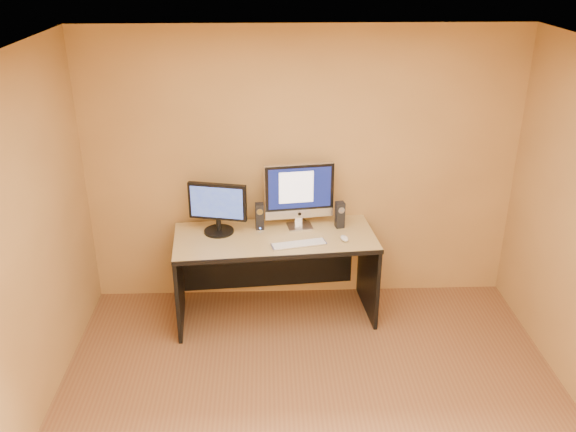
{
  "coord_description": "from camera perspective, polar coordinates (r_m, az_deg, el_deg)",
  "views": [
    {
      "loc": [
        -0.33,
        -3.31,
        3.2
      ],
      "look_at": [
        -0.15,
        1.47,
        1.06
      ],
      "focal_mm": 38.0,
      "sensor_mm": 36.0,
      "label": 1
    }
  ],
  "objects": [
    {
      "name": "walls",
      "position": [
        3.83,
        3.09,
        -5.74
      ],
      "size": [
        4.0,
        4.0,
        2.6
      ],
      "primitive_type": null,
      "color": "#AB7F45",
      "rests_on": "ground"
    },
    {
      "name": "ceiling",
      "position": [
        3.38,
        3.59,
        13.77
      ],
      "size": [
        4.0,
        4.0,
        0.0
      ],
      "primitive_type": "plane",
      "color": "white",
      "rests_on": "walls"
    },
    {
      "name": "desk",
      "position": [
        5.62,
        -1.19,
        -5.68
      ],
      "size": [
        1.84,
        0.93,
        0.82
      ],
      "primitive_type": null,
      "rotation": [
        0.0,
        0.0,
        0.08
      ],
      "color": "tan",
      "rests_on": "ground"
    },
    {
      "name": "imac",
      "position": [
        5.48,
        1.12,
        1.89
      ],
      "size": [
        0.66,
        0.32,
        0.61
      ],
      "primitive_type": null,
      "rotation": [
        0.0,
        0.0,
        0.13
      ],
      "color": "silver",
      "rests_on": "desk"
    },
    {
      "name": "second_monitor",
      "position": [
        5.43,
        -6.59,
        0.71
      ],
      "size": [
        0.58,
        0.38,
        0.47
      ],
      "primitive_type": null,
      "rotation": [
        0.0,
        0.0,
        -0.23
      ],
      "color": "black",
      "rests_on": "desk"
    },
    {
      "name": "speaker_left",
      "position": [
        5.52,
        -2.67,
        -0.02
      ],
      "size": [
        0.08,
        0.09,
        0.25
      ],
      "primitive_type": null,
      "rotation": [
        0.0,
        0.0,
        0.08
      ],
      "color": "black",
      "rests_on": "desk"
    },
    {
      "name": "speaker_right",
      "position": [
        5.57,
        4.88,
        0.12
      ],
      "size": [
        0.09,
        0.09,
        0.25
      ],
      "primitive_type": null,
      "rotation": [
        0.0,
        0.0,
        0.19
      ],
      "color": "black",
      "rests_on": "desk"
    },
    {
      "name": "keyboard",
      "position": [
        5.26,
        1.02,
        -2.64
      ],
      "size": [
        0.5,
        0.23,
        0.02
      ],
      "primitive_type": "cube",
      "rotation": [
        0.0,
        0.0,
        0.22
      ],
      "color": "silver",
      "rests_on": "desk"
    },
    {
      "name": "mouse",
      "position": [
        5.37,
        5.3,
        -2.07
      ],
      "size": [
        0.09,
        0.13,
        0.04
      ],
      "primitive_type": "ellipsoid",
      "rotation": [
        0.0,
        0.0,
        0.22
      ],
      "color": "silver",
      "rests_on": "desk"
    },
    {
      "name": "cable_a",
      "position": [
        5.73,
        1.59,
        -0.38
      ],
      "size": [
        0.08,
        0.24,
        0.01
      ],
      "primitive_type": "cylinder",
      "rotation": [
        1.57,
        0.0,
        0.31
      ],
      "color": "black",
      "rests_on": "desk"
    },
    {
      "name": "cable_b",
      "position": [
        5.68,
        0.84,
        -0.61
      ],
      "size": [
        0.04,
        0.2,
        0.01
      ],
      "primitive_type": "cylinder",
      "rotation": [
        1.57,
        0.0,
        -0.15
      ],
      "color": "black",
      "rests_on": "desk"
    }
  ]
}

